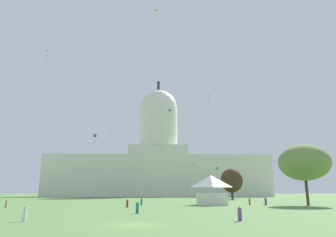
{
  "coord_description": "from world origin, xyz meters",
  "views": [
    {
      "loc": [
        2.43,
        -29.44,
        2.99
      ],
      "look_at": [
        5.82,
        109.77,
        36.09
      ],
      "focal_mm": 32.79,
      "sensor_mm": 36.0,
      "label": 1
    }
  ],
  "objects_px": {
    "kite_orange_low": "(139,172)",
    "kite_black_mid": "(95,136)",
    "kite_yellow_high": "(48,50)",
    "kite_violet_high": "(170,110)",
    "person_white_near_tent": "(25,215)",
    "person_red_front_center": "(250,202)",
    "person_teal_near_tree_west": "(137,208)",
    "kite_green_low": "(217,169)",
    "tree_east_near": "(232,180)",
    "tree_east_mid": "(304,163)",
    "kite_pink_mid": "(111,124)",
    "person_teal_front_left": "(141,202)",
    "person_purple_back_center": "(240,214)",
    "kite_gold_low": "(194,164)",
    "kite_turquoise_high": "(46,56)",
    "person_maroon_mid_right": "(127,204)",
    "kite_white_mid": "(203,119)",
    "kite_red_low": "(272,162)",
    "person_purple_back_right": "(266,202)",
    "kite_blue_high": "(209,97)",
    "event_tent": "(211,190)",
    "person_tan_deep_crowd": "(6,204)",
    "kite_lime_high": "(158,11)",
    "kite_magenta_low": "(224,162)",
    "capitol_building": "(158,161)"
  },
  "relations": [
    {
      "from": "person_white_near_tent",
      "to": "kite_magenta_low",
      "type": "relative_size",
      "value": 0.83
    },
    {
      "from": "person_white_near_tent",
      "to": "person_tan_deep_crowd",
      "type": "relative_size",
      "value": 1.02
    },
    {
      "from": "capitol_building",
      "to": "kite_orange_low",
      "type": "xyz_separation_m",
      "value": [
        -8.92,
        -31.47,
        -8.4
      ]
    },
    {
      "from": "event_tent",
      "to": "person_teal_front_left",
      "type": "distance_m",
      "value": 15.74
    },
    {
      "from": "kite_red_low",
      "to": "kite_gold_low",
      "type": "relative_size",
      "value": 1.63
    },
    {
      "from": "person_teal_near_tree_west",
      "to": "person_purple_back_right",
      "type": "distance_m",
      "value": 36.3
    },
    {
      "from": "kite_red_low",
      "to": "tree_east_near",
      "type": "bearing_deg",
      "value": 178.18
    },
    {
      "from": "person_teal_near_tree_west",
      "to": "kite_green_low",
      "type": "bearing_deg",
      "value": -84.36
    },
    {
      "from": "person_teal_front_left",
      "to": "person_purple_back_center",
      "type": "distance_m",
      "value": 38.45
    },
    {
      "from": "tree_east_mid",
      "to": "kite_yellow_high",
      "type": "relative_size",
      "value": 6.05
    },
    {
      "from": "kite_red_low",
      "to": "kite_orange_low",
      "type": "relative_size",
      "value": 0.43
    },
    {
      "from": "tree_east_mid",
      "to": "person_red_front_center",
      "type": "height_order",
      "value": "tree_east_mid"
    },
    {
      "from": "tree_east_mid",
      "to": "kite_white_mid",
      "type": "distance_m",
      "value": 57.17
    },
    {
      "from": "tree_east_mid",
      "to": "person_purple_back_right",
      "type": "relative_size",
      "value": 8.73
    },
    {
      "from": "kite_blue_high",
      "to": "person_maroon_mid_right",
      "type": "bearing_deg",
      "value": 119.14
    },
    {
      "from": "kite_red_low",
      "to": "kite_orange_low",
      "type": "distance_m",
      "value": 75.24
    },
    {
      "from": "tree_east_near",
      "to": "kite_violet_high",
      "type": "distance_m",
      "value": 45.75
    },
    {
      "from": "person_red_front_center",
      "to": "kite_green_low",
      "type": "relative_size",
      "value": 0.35
    },
    {
      "from": "person_purple_back_center",
      "to": "kite_black_mid",
      "type": "height_order",
      "value": "kite_black_mid"
    },
    {
      "from": "capitol_building",
      "to": "person_teal_near_tree_west",
      "type": "distance_m",
      "value": 138.46
    },
    {
      "from": "person_maroon_mid_right",
      "to": "person_teal_near_tree_west",
      "type": "bearing_deg",
      "value": -97.73
    },
    {
      "from": "tree_east_near",
      "to": "tree_east_mid",
      "type": "distance_m",
      "value": 53.05
    },
    {
      "from": "person_red_front_center",
      "to": "person_maroon_mid_right",
      "type": "distance_m",
      "value": 28.41
    },
    {
      "from": "event_tent",
      "to": "person_teal_near_tree_west",
      "type": "distance_m",
      "value": 29.8
    },
    {
      "from": "person_white_near_tent",
      "to": "kite_gold_low",
      "type": "xyz_separation_m",
      "value": [
        29.18,
        106.95,
        14.32
      ]
    },
    {
      "from": "kite_white_mid",
      "to": "kite_red_low",
      "type": "bearing_deg",
      "value": 25.27
    },
    {
      "from": "person_purple_back_right",
      "to": "kite_turquoise_high",
      "type": "height_order",
      "value": "kite_turquoise_high"
    },
    {
      "from": "person_teal_near_tree_west",
      "to": "tree_east_near",
      "type": "bearing_deg",
      "value": -90.03
    },
    {
      "from": "kite_orange_low",
      "to": "kite_pink_mid",
      "type": "distance_m",
      "value": 50.54
    },
    {
      "from": "event_tent",
      "to": "kite_red_low",
      "type": "distance_m",
      "value": 28.44
    },
    {
      "from": "person_teal_near_tree_west",
      "to": "kite_green_low",
      "type": "distance_m",
      "value": 107.12
    },
    {
      "from": "kite_turquoise_high",
      "to": "kite_lime_high",
      "type": "bearing_deg",
      "value": -41.66
    },
    {
      "from": "kite_turquoise_high",
      "to": "kite_black_mid",
      "type": "relative_size",
      "value": 0.68
    },
    {
      "from": "person_teal_near_tree_west",
      "to": "kite_black_mid",
      "type": "xyz_separation_m",
      "value": [
        -20.02,
        63.05,
        21.3
      ]
    },
    {
      "from": "kite_red_low",
      "to": "kite_yellow_high",
      "type": "relative_size",
      "value": 0.73
    },
    {
      "from": "person_purple_back_center",
      "to": "kite_lime_high",
      "type": "height_order",
      "value": "kite_lime_high"
    },
    {
      "from": "kite_yellow_high",
      "to": "kite_violet_high",
      "type": "bearing_deg",
      "value": -60.07
    },
    {
      "from": "kite_orange_low",
      "to": "kite_black_mid",
      "type": "height_order",
      "value": "kite_black_mid"
    },
    {
      "from": "kite_yellow_high",
      "to": "kite_pink_mid",
      "type": "height_order",
      "value": "kite_yellow_high"
    },
    {
      "from": "kite_yellow_high",
      "to": "person_white_near_tent",
      "type": "bearing_deg",
      "value": -173.74
    },
    {
      "from": "kite_red_low",
      "to": "kite_orange_low",
      "type": "bearing_deg",
      "value": -155.51
    },
    {
      "from": "event_tent",
      "to": "person_teal_front_left",
      "type": "height_order",
      "value": "event_tent"
    },
    {
      "from": "capitol_building",
      "to": "kite_green_low",
      "type": "distance_m",
      "value": 45.66
    },
    {
      "from": "kite_blue_high",
      "to": "kite_gold_low",
      "type": "height_order",
      "value": "kite_blue_high"
    },
    {
      "from": "person_maroon_mid_right",
      "to": "kite_turquoise_high",
      "type": "xyz_separation_m",
      "value": [
        -35.94,
        44.9,
        50.6
      ]
    },
    {
      "from": "person_teal_near_tree_west",
      "to": "kite_lime_high",
      "type": "relative_size",
      "value": 1.25
    },
    {
      "from": "kite_orange_low",
      "to": "person_white_near_tent",
      "type": "bearing_deg",
      "value": 29.12
    },
    {
      "from": "kite_black_mid",
      "to": "kite_yellow_high",
      "type": "bearing_deg",
      "value": -45.45
    },
    {
      "from": "person_white_near_tent",
      "to": "person_red_front_center",
      "type": "relative_size",
      "value": 0.95
    },
    {
      "from": "person_tan_deep_crowd",
      "to": "person_purple_back_right",
      "type": "bearing_deg",
      "value": 69.5
    }
  ]
}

